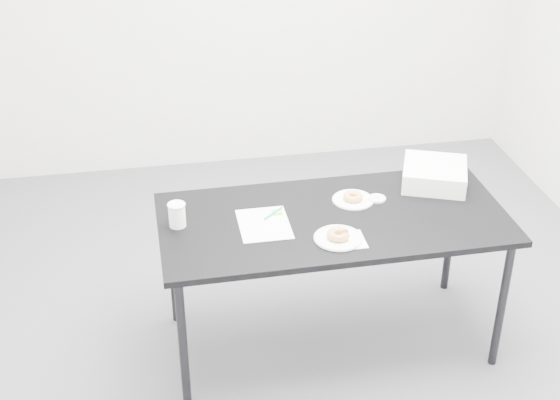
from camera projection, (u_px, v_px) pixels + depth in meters
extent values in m
plane|color=#515156|center=(299.00, 320.00, 4.27)|extent=(4.00, 4.00, 0.00)
cube|color=black|center=(333.00, 219.00, 3.76)|extent=(1.68, 0.80, 0.03)
cylinder|color=black|center=(183.00, 345.00, 3.54)|extent=(0.04, 0.04, 0.73)
cylinder|color=black|center=(172.00, 264.00, 4.10)|extent=(0.04, 0.04, 0.73)
cylinder|color=black|center=(502.00, 305.00, 3.79)|extent=(0.04, 0.04, 0.73)
cylinder|color=black|center=(451.00, 234.00, 4.36)|extent=(0.04, 0.04, 0.73)
cube|color=white|center=(264.00, 224.00, 3.68)|extent=(0.24, 0.30, 0.00)
cube|color=green|center=(277.00, 212.00, 3.77)|extent=(0.05, 0.05, 0.00)
cylinder|color=#0B797E|center=(273.00, 213.00, 3.76)|extent=(0.11, 0.10, 0.01)
cube|color=white|center=(348.00, 240.00, 3.56)|extent=(0.16, 0.16, 0.00)
cylinder|color=silver|center=(338.00, 238.00, 3.57)|extent=(0.23, 0.23, 0.01)
torus|color=#C0773C|center=(338.00, 234.00, 3.56)|extent=(0.12, 0.12, 0.04)
cylinder|color=silver|center=(353.00, 200.00, 3.88)|extent=(0.21, 0.21, 0.01)
torus|color=#C0773C|center=(353.00, 197.00, 3.87)|extent=(0.11, 0.11, 0.03)
cylinder|color=white|center=(177.00, 215.00, 3.64)|extent=(0.08, 0.08, 0.12)
cylinder|color=silver|center=(377.00, 199.00, 3.89)|extent=(0.09, 0.09, 0.01)
cube|color=silver|center=(434.00, 174.00, 4.01)|extent=(0.41, 0.41, 0.11)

